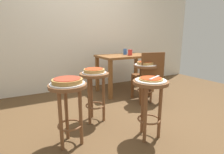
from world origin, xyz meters
The scene contains 20 objects.
ground_plane centered at (0.00, 0.00, 0.00)m, with size 6.00×6.00×0.00m, color brown.
back_wall centered at (0.00, 1.65, 1.50)m, with size 6.00×0.10×3.00m, color silver.
stool_foreground centered at (-0.07, -0.63, 0.47)m, with size 0.37×0.37×0.64m.
serving_plate_foreground centered at (-0.07, -0.63, 0.65)m, with size 0.32×0.32×0.01m, color white.
pizza_foreground centered at (-0.07, -0.63, 0.67)m, with size 0.25×0.25×0.02m.
stool_middle centered at (-0.86, -0.35, 0.47)m, with size 0.37×0.37×0.64m.
serving_plate_middle centered at (-0.86, -0.35, 0.65)m, with size 0.34×0.34×0.01m, color silver.
pizza_middle centered at (-0.86, -0.35, 0.68)m, with size 0.29×0.29×0.05m.
stool_leftside centered at (-0.42, 0.02, 0.47)m, with size 0.37×0.37×0.64m.
serving_plate_leftside centered at (-0.42, 0.02, 0.65)m, with size 0.31×0.31×0.01m, color silver.
pizza_leftside centered at (-0.42, 0.02, 0.68)m, with size 0.26×0.26×0.05m.
stool_rear centered at (0.55, 0.22, 0.47)m, with size 0.37×0.37×0.64m.
serving_plate_rear centered at (0.55, 0.22, 0.65)m, with size 0.34×0.34×0.01m, color silver.
pizza_rear centered at (0.55, 0.22, 0.68)m, with size 0.26×0.26×0.05m.
dining_table centered at (0.62, 0.93, 0.62)m, with size 1.06×0.67×0.74m.
cup_near_edge centered at (0.66, 0.82, 0.80)m, with size 0.08×0.08×0.11m, color red.
cup_far_edge centered at (0.65, 0.99, 0.80)m, with size 0.07×0.07×0.11m, color #3360B2.
condiment_shaker centered at (0.71, 1.00, 0.78)m, with size 0.04×0.04×0.08m, color white.
wooden_chair centered at (0.65, 0.24, 0.47)m, with size 0.47×0.47×0.85m.
pizza_server_knife centered at (-0.04, -0.65, 0.68)m, with size 0.22×0.02×0.01m, color silver.
Camera 1 is at (-1.26, -1.99, 1.09)m, focal length 28.29 mm.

